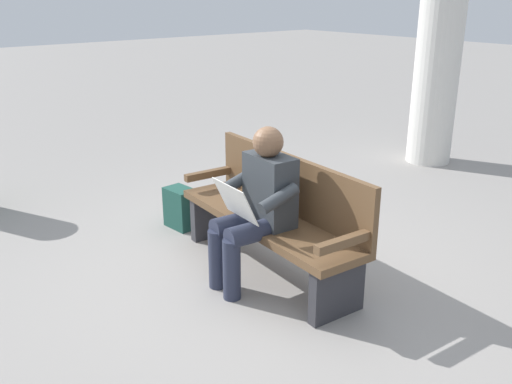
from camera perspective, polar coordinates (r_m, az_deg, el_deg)
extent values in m
plane|color=gray|center=(4.47, 1.10, -7.89)|extent=(40.00, 40.00, 0.00)
cube|color=brown|center=(4.29, 1.13, -2.92)|extent=(1.84, 0.64, 0.06)
cube|color=brown|center=(4.32, 3.47, 0.84)|extent=(1.80, 0.21, 0.45)
cube|color=brown|center=(3.63, 9.03, -4.97)|extent=(0.10, 0.48, 0.06)
cube|color=brown|center=(4.91, -4.66, 1.87)|extent=(0.10, 0.48, 0.06)
cube|color=#2D2D33|center=(3.83, 8.21, -9.81)|extent=(0.12, 0.44, 0.39)
cube|color=#2D2D33|center=(5.00, -4.25, -2.37)|extent=(0.12, 0.44, 0.39)
cube|color=#33383D|center=(4.08, 1.42, 0.23)|extent=(0.42, 0.25, 0.52)
sphere|color=brown|center=(3.96, 1.23, 5.07)|extent=(0.22, 0.22, 0.22)
cylinder|color=#282D42|center=(3.98, -0.21, -4.06)|extent=(0.19, 0.43, 0.15)
cylinder|color=#282D42|center=(4.13, -1.78, -3.14)|extent=(0.19, 0.43, 0.15)
cylinder|color=#282D42|center=(3.99, -2.47, -7.84)|extent=(0.13, 0.13, 0.45)
cylinder|color=#282D42|center=(4.15, -3.96, -6.77)|extent=(0.13, 0.13, 0.45)
cylinder|color=#33383D|center=(3.83, 2.32, -0.68)|extent=(0.12, 0.32, 0.18)
cylinder|color=#33383D|center=(4.20, -1.60, 1.21)|extent=(0.12, 0.32, 0.18)
cube|color=silver|center=(3.93, -2.12, -0.96)|extent=(0.41, 0.17, 0.27)
cube|color=#1E4C42|center=(5.22, -7.62, -1.60)|extent=(0.31, 0.22, 0.37)
cube|color=#23574C|center=(5.30, -6.59, -1.85)|extent=(0.21, 0.06, 0.17)
cylinder|color=silver|center=(7.29, 18.50, 17.83)|extent=(0.54, 0.54, 3.89)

